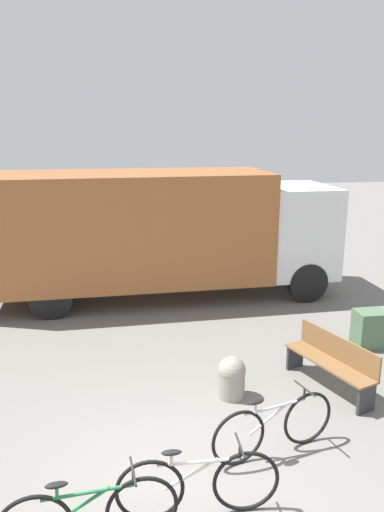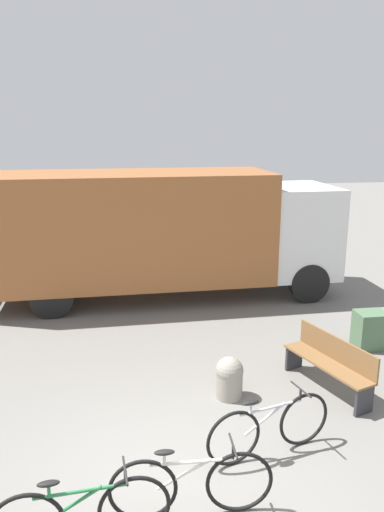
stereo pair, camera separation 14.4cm
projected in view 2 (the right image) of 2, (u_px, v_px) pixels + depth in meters
The scene contains 7 objects.
ground_plane at pixel (174, 493), 5.81m from camera, with size 60.00×60.00×0.00m, color slate.
delivery_truck at pixel (161, 229), 12.07m from camera, with size 8.49×2.52×3.08m.
park_bench at pixel (331, 361), 8.00m from camera, with size 0.95×1.75×0.87m.
bicycle_middle at pixel (191, 484), 5.38m from camera, with size 1.80×0.44×0.85m.
bicycle_far at pixel (270, 427), 6.40m from camera, with size 1.75×0.59×0.85m.
bollard_near_bench at pixel (229, 377), 7.77m from camera, with size 0.44×0.44×0.67m.
utility_box at pixel (370, 330), 9.52m from camera, with size 0.57×0.47×0.72m.
Camera 2 is at (-0.50, -4.90, 4.15)m, focal length 35.00 mm.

